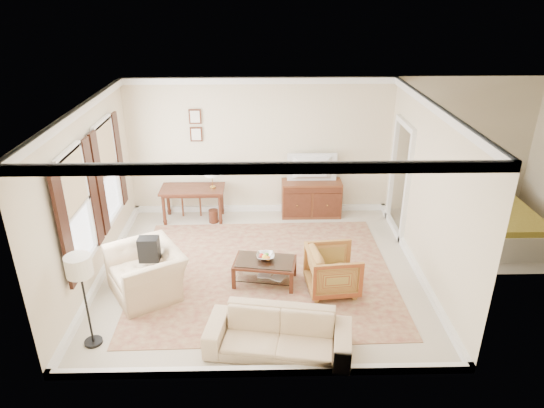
{
  "coord_description": "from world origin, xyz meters",
  "views": [
    {
      "loc": [
        0.03,
        -7.21,
        4.6
      ],
      "look_at": [
        0.2,
        0.3,
        1.15
      ],
      "focal_mm": 32.0,
      "sensor_mm": 36.0,
      "label": 1
    }
  ],
  "objects_px": {
    "club_armchair": "(146,265)",
    "coffee_table": "(265,266)",
    "striped_armchair": "(333,268)",
    "sofa": "(278,328)",
    "writing_desk": "(193,193)",
    "sideboard": "(311,198)",
    "tv": "(313,160)"
  },
  "relations": [
    {
      "from": "sideboard",
      "to": "club_armchair",
      "type": "height_order",
      "value": "club_armchair"
    },
    {
      "from": "writing_desk",
      "to": "club_armchair",
      "type": "bearing_deg",
      "value": -98.91
    },
    {
      "from": "striped_armchair",
      "to": "sofa",
      "type": "height_order",
      "value": "striped_armchair"
    },
    {
      "from": "writing_desk",
      "to": "club_armchair",
      "type": "xyz_separation_m",
      "value": [
        -0.42,
        -2.66,
        -0.09
      ]
    },
    {
      "from": "sofa",
      "to": "tv",
      "type": "bearing_deg",
      "value": 88.19
    },
    {
      "from": "striped_armchair",
      "to": "club_armchair",
      "type": "distance_m",
      "value": 2.99
    },
    {
      "from": "sideboard",
      "to": "coffee_table",
      "type": "relative_size",
      "value": 1.16
    },
    {
      "from": "writing_desk",
      "to": "striped_armchair",
      "type": "relative_size",
      "value": 1.6
    },
    {
      "from": "sideboard",
      "to": "tv",
      "type": "bearing_deg",
      "value": -90.0
    },
    {
      "from": "tv",
      "to": "striped_armchair",
      "type": "distance_m",
      "value": 2.93
    },
    {
      "from": "coffee_table",
      "to": "sofa",
      "type": "distance_m",
      "value": 1.68
    },
    {
      "from": "sideboard",
      "to": "striped_armchair",
      "type": "bearing_deg",
      "value": -88.42
    },
    {
      "from": "club_armchair",
      "to": "sofa",
      "type": "bearing_deg",
      "value": 24.02
    },
    {
      "from": "writing_desk",
      "to": "sofa",
      "type": "distance_m",
      "value": 4.41
    },
    {
      "from": "coffee_table",
      "to": "striped_armchair",
      "type": "distance_m",
      "value": 1.13
    },
    {
      "from": "tv",
      "to": "striped_armchair",
      "type": "xyz_separation_m",
      "value": [
        0.08,
        -2.8,
        -0.86
      ]
    },
    {
      "from": "club_armchair",
      "to": "coffee_table",
      "type": "bearing_deg",
      "value": 65.91
    },
    {
      "from": "sideboard",
      "to": "coffee_table",
      "type": "height_order",
      "value": "sideboard"
    },
    {
      "from": "coffee_table",
      "to": "sideboard",
      "type": "bearing_deg",
      "value": 68.44
    },
    {
      "from": "striped_armchair",
      "to": "coffee_table",
      "type": "bearing_deg",
      "value": 71.62
    },
    {
      "from": "writing_desk",
      "to": "sofa",
      "type": "height_order",
      "value": "sofa"
    },
    {
      "from": "club_armchair",
      "to": "tv",
      "type": "bearing_deg",
      "value": 102.51
    },
    {
      "from": "tv",
      "to": "sideboard",
      "type": "bearing_deg",
      "value": -90.0
    },
    {
      "from": "club_armchair",
      "to": "sofa",
      "type": "height_order",
      "value": "club_armchair"
    },
    {
      "from": "sideboard",
      "to": "tv",
      "type": "distance_m",
      "value": 0.88
    },
    {
      "from": "writing_desk",
      "to": "sideboard",
      "type": "height_order",
      "value": "sideboard"
    },
    {
      "from": "coffee_table",
      "to": "striped_armchair",
      "type": "bearing_deg",
      "value": -12.71
    },
    {
      "from": "striped_armchair",
      "to": "club_armchair",
      "type": "bearing_deg",
      "value": 84.2
    },
    {
      "from": "sideboard",
      "to": "striped_armchair",
      "type": "relative_size",
      "value": 1.54
    },
    {
      "from": "sofa",
      "to": "striped_armchair",
      "type": "bearing_deg",
      "value": 66.42
    },
    {
      "from": "writing_desk",
      "to": "coffee_table",
      "type": "height_order",
      "value": "writing_desk"
    },
    {
      "from": "striped_armchair",
      "to": "sofa",
      "type": "relative_size",
      "value": 0.42
    }
  ]
}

